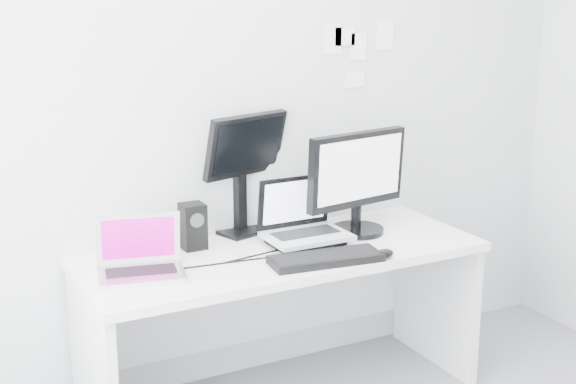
# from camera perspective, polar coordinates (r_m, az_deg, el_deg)

# --- Properties ---
(back_wall) EXTENTS (3.60, 0.00, 3.60)m
(back_wall) POSITION_cam_1_polar(r_m,az_deg,el_deg) (3.80, -2.87, 6.34)
(back_wall) COLOR silver
(back_wall) RESTS_ON ground
(desk) EXTENTS (1.80, 0.70, 0.73)m
(desk) POSITION_cam_1_polar(r_m,az_deg,el_deg) (3.77, -0.42, -9.35)
(desk) COLOR white
(desk) RESTS_ON ground
(macbook) EXTENTS (0.39, 0.33, 0.26)m
(macbook) POSITION_cam_1_polar(r_m,az_deg,el_deg) (3.32, -10.31, -3.80)
(macbook) COLOR silver
(macbook) RESTS_ON desk
(speaker) EXTENTS (0.12, 0.12, 0.21)m
(speaker) POSITION_cam_1_polar(r_m,az_deg,el_deg) (3.65, -6.67, -2.39)
(speaker) COLOR black
(speaker) RESTS_ON desk
(dell_laptop) EXTENTS (0.37, 0.29, 0.31)m
(dell_laptop) POSITION_cam_1_polar(r_m,az_deg,el_deg) (3.66, 1.34, -1.41)
(dell_laptop) COLOR silver
(dell_laptop) RESTS_ON desk
(rear_monitor) EXTENTS (0.46, 0.28, 0.59)m
(rear_monitor) POSITION_cam_1_polar(r_m,az_deg,el_deg) (3.80, -3.15, 1.38)
(rear_monitor) COLOR black
(rear_monitor) RESTS_ON desk
(samsung_monitor) EXTENTS (0.58, 0.34, 0.50)m
(samsung_monitor) POSITION_cam_1_polar(r_m,az_deg,el_deg) (3.83, 4.94, 0.74)
(samsung_monitor) COLOR black
(samsung_monitor) RESTS_ON desk
(keyboard) EXTENTS (0.50, 0.23, 0.03)m
(keyboard) POSITION_cam_1_polar(r_m,az_deg,el_deg) (3.48, 2.66, -4.68)
(keyboard) COLOR black
(keyboard) RESTS_ON desk
(mouse) EXTENTS (0.13, 0.11, 0.04)m
(mouse) POSITION_cam_1_polar(r_m,az_deg,el_deg) (3.55, 6.69, -4.33)
(mouse) COLOR black
(mouse) RESTS_ON desk
(wall_note_0) EXTENTS (0.10, 0.00, 0.14)m
(wall_note_0) POSITION_cam_1_polar(r_m,az_deg,el_deg) (3.97, 3.13, 10.63)
(wall_note_0) COLOR white
(wall_note_0) RESTS_ON back_wall
(wall_note_1) EXTENTS (0.09, 0.00, 0.13)m
(wall_note_1) POSITION_cam_1_polar(r_m,az_deg,el_deg) (4.05, 4.98, 10.11)
(wall_note_1) COLOR white
(wall_note_1) RESTS_ON back_wall
(wall_note_2) EXTENTS (0.10, 0.00, 0.14)m
(wall_note_2) POSITION_cam_1_polar(r_m,az_deg,el_deg) (4.13, 6.78, 10.84)
(wall_note_2) COLOR white
(wall_note_2) RESTS_ON back_wall
(wall_note_3) EXTENTS (0.11, 0.00, 0.08)m
(wall_note_3) POSITION_cam_1_polar(r_m,az_deg,el_deg) (4.06, 4.69, 7.85)
(wall_note_3) COLOR white
(wall_note_3) RESTS_ON back_wall
(wall_note_4) EXTENTS (0.11, 0.00, 0.09)m
(wall_note_4) POSITION_cam_1_polar(r_m,az_deg,el_deg) (4.00, 4.01, 10.80)
(wall_note_4) COLOR white
(wall_note_4) RESTS_ON back_wall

